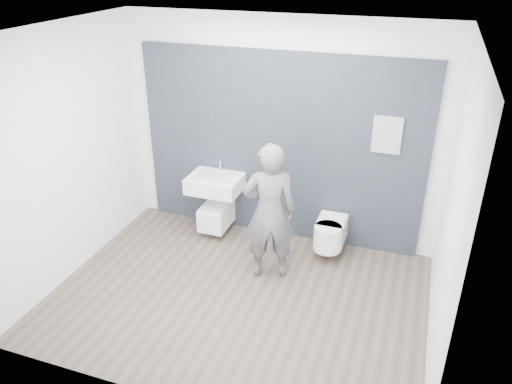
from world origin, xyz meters
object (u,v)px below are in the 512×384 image
(toilet_square, at_px, (216,214))
(visitor, at_px, (269,212))
(toilet_rounded, at_px, (330,233))
(washbasin, at_px, (215,183))

(toilet_square, relative_size, visitor, 0.38)
(toilet_rounded, relative_size, visitor, 0.36)
(toilet_square, xyz_separation_m, visitor, (0.95, -0.67, 0.55))
(visitor, bearing_deg, washbasin, -55.46)
(toilet_rounded, bearing_deg, toilet_square, 178.14)
(toilet_rounded, xyz_separation_m, visitor, (-0.58, -0.62, 0.51))
(washbasin, height_order, toilet_rounded, washbasin)
(washbasin, distance_m, toilet_rounded, 1.59)
(toilet_rounded, height_order, visitor, visitor)
(toilet_rounded, bearing_deg, washbasin, 178.30)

